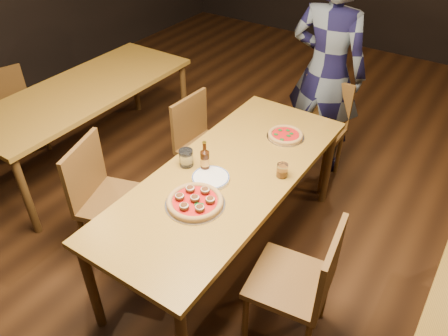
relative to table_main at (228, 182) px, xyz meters
The scene contains 15 objects.
ground 0.68m from the table_main, ahead, with size 9.00×9.00×0.00m, color black.
table_main is the anchor object (origin of this frame).
table_left 1.73m from the table_main, 169.99° to the left, with size 0.80×2.00×0.75m.
chair_main_nw 0.80m from the table_main, 149.21° to the right, with size 0.44×0.44×0.94m, color brown, non-canonical shape.
chair_main_sw 0.78m from the table_main, 135.79° to the left, with size 0.42×0.42×0.89m, color brown, non-canonical shape.
chair_main_e 0.75m from the table_main, 27.40° to the right, with size 0.43×0.43×0.92m, color brown, non-canonical shape.
chair_end 1.22m from the table_main, 85.24° to the left, with size 0.43×0.43×0.91m, color brown, non-canonical shape.
chair_nbr_left 2.44m from the table_main, behind, with size 0.38×0.38×0.82m, color brown, non-canonical shape.
pizza_meatball 0.37m from the table_main, 89.24° to the right, with size 0.35×0.35×0.07m.
pizza_margherita 0.60m from the table_main, 79.37° to the left, with size 0.27×0.27×0.04m.
plate_stack 0.16m from the table_main, 114.14° to the right, with size 0.24×0.24×0.02m, color white.
beer_bottle 0.21m from the table_main, 157.15° to the right, with size 0.06×0.06×0.21m.
water_glass 0.31m from the table_main, 163.35° to the right, with size 0.09×0.09×0.11m, color white.
amber_glass 0.36m from the table_main, 28.33° to the left, with size 0.07×0.07×0.09m, color #924E10.
diner 1.46m from the table_main, 88.60° to the left, with size 0.66×0.44×1.82m, color black.
Camera 1 is at (1.21, -1.86, 2.46)m, focal length 35.00 mm.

